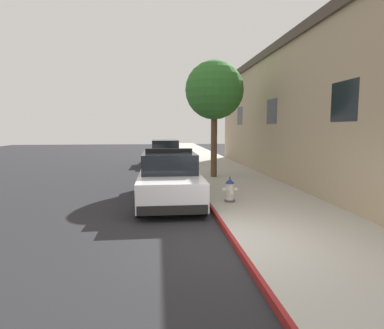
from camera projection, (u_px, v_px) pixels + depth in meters
name	position (u px, v px, depth m)	size (l,w,h in m)	color
ground_plane	(103.00, 177.00, 15.96)	(34.05, 60.00, 0.20)	#232326
sidewalk_pavement	(222.00, 172.00, 16.57)	(3.48, 60.00, 0.13)	#ADA89E
curb_painted_edge	(188.00, 173.00, 16.38)	(0.08, 60.00, 0.13)	maroon
storefront_building	(352.00, 114.00, 14.59)	(7.78, 20.10, 5.91)	tan
police_cruiser	(169.00, 178.00, 10.29)	(1.94, 4.84, 1.68)	white
parked_car_silver_ahead	(165.00, 153.00, 20.73)	(1.94, 4.84, 1.56)	black
fire_hydrant	(230.00, 190.00, 9.65)	(0.44, 0.40, 0.76)	#4C4C51
street_tree	(214.00, 91.00, 14.20)	(2.58, 2.58, 5.15)	brown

